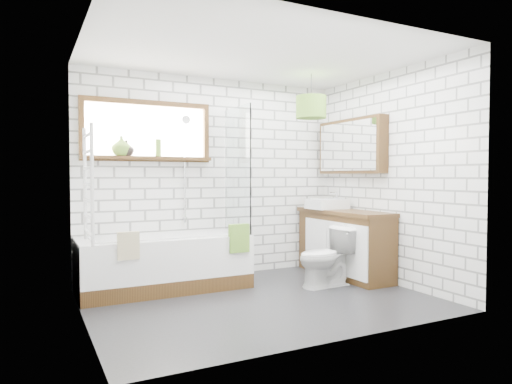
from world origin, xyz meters
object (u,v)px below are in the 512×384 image
basin (327,204)px  pendant (311,107)px  bathtub (164,263)px  vanity (344,243)px  toilet (326,257)px

basin → pendant: bearing=-146.8°
basin → bathtub: bearing=178.1°
bathtub → vanity: size_ratio=1.26×
basin → toilet: bearing=-126.2°
bathtub → vanity: 2.26m
toilet → pendant: pendant is taller
vanity → pendant: pendant is taller
vanity → basin: size_ratio=3.22×
bathtub → toilet: size_ratio=2.70×
vanity → basin: basin is taller
bathtub → pendant: bearing=-12.2°
vanity → toilet: bearing=-146.0°
vanity → toilet: (-0.54, -0.36, -0.08)m
bathtub → pendant: size_ratio=5.09×
toilet → vanity: bearing=120.4°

